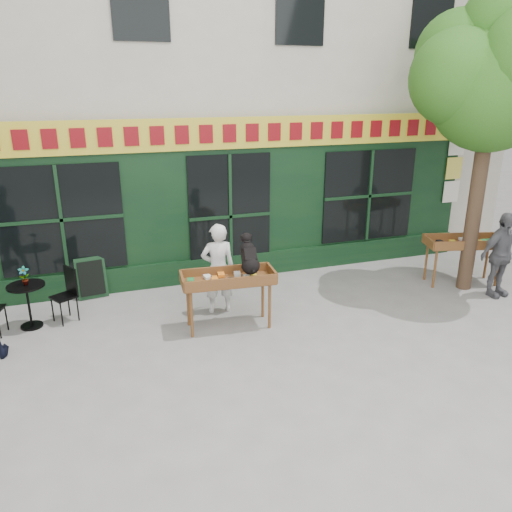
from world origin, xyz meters
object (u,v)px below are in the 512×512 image
object	(u,v)px
book_cart_center	(228,281)
man_right	(501,255)
book_cart_right	(464,245)
dog	(249,253)
woman	(218,269)
bistro_table	(28,297)

from	to	relation	value
book_cart_center	man_right	world-z (taller)	man_right
book_cart_center	book_cart_right	xyz separation A→B (m)	(5.05, 0.36, 0.00)
book_cart_center	dog	xyz separation A→B (m)	(0.35, -0.05, 0.47)
book_cart_center	woman	distance (m)	0.65
book_cart_center	woman	size ratio (longest dim) A/B	0.95
dog	book_cart_right	size ratio (longest dim) A/B	0.37
woman	book_cart_right	distance (m)	5.06
book_cart_center	book_cart_right	bearing A→B (deg)	8.63
woman	bistro_table	xyz separation A→B (m)	(-3.16, 0.41, -0.27)
bistro_table	dog	bearing A→B (deg)	-17.53
book_cart_center	dog	bearing A→B (deg)	-3.63
dog	book_cart_right	xyz separation A→B (m)	(4.70, 0.41, -0.47)
book_cart_center	book_cart_right	distance (m)	5.06
woman	dog	bearing A→B (deg)	121.06
book_cart_center	woman	bearing A→B (deg)	94.50
man_right	bistro_table	world-z (taller)	man_right
dog	bistro_table	bearing A→B (deg)	166.97
book_cart_right	woman	bearing A→B (deg)	-168.57
book_cart_right	man_right	xyz separation A→B (m)	(0.21, -0.75, 0.00)
woman	bistro_table	distance (m)	3.20
dog	woman	bearing A→B (deg)	121.06
book_cart_center	man_right	bearing A→B (deg)	0.31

